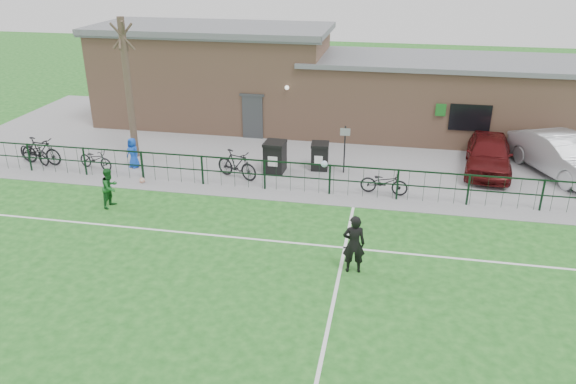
% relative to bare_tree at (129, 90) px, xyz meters
% --- Properties ---
extents(ground, '(90.00, 90.00, 0.00)m').
position_rel_bare_tree_xyz_m(ground, '(8.00, -10.50, -3.00)').
color(ground, '#1B5B1A').
rests_on(ground, ground).
extents(paving_strip, '(34.00, 13.00, 0.02)m').
position_rel_bare_tree_xyz_m(paving_strip, '(8.00, 3.00, -2.99)').
color(paving_strip, gray).
rests_on(paving_strip, ground).
extents(pitch_line_touch, '(28.00, 0.10, 0.01)m').
position_rel_bare_tree_xyz_m(pitch_line_touch, '(8.00, -2.70, -3.00)').
color(pitch_line_touch, white).
rests_on(pitch_line_touch, ground).
extents(pitch_line_mid, '(28.00, 0.10, 0.01)m').
position_rel_bare_tree_xyz_m(pitch_line_mid, '(8.00, -6.50, -3.00)').
color(pitch_line_mid, white).
rests_on(pitch_line_mid, ground).
extents(pitch_line_perp, '(0.10, 16.00, 0.01)m').
position_rel_bare_tree_xyz_m(pitch_line_perp, '(10.00, -10.50, -3.00)').
color(pitch_line_perp, white).
rests_on(pitch_line_perp, ground).
extents(perimeter_fence, '(28.00, 0.10, 1.20)m').
position_rel_bare_tree_xyz_m(perimeter_fence, '(8.00, -2.50, -2.40)').
color(perimeter_fence, black).
rests_on(perimeter_fence, ground).
extents(bare_tree, '(0.30, 0.30, 6.00)m').
position_rel_bare_tree_xyz_m(bare_tree, '(0.00, 0.00, 0.00)').
color(bare_tree, '#46352A').
rests_on(bare_tree, ground).
extents(wheelie_bin_left, '(0.83, 0.93, 1.20)m').
position_rel_bare_tree_xyz_m(wheelie_bin_left, '(6.50, -0.63, -2.38)').
color(wheelie_bin_left, black).
rests_on(wheelie_bin_left, paving_strip).
extents(wheelie_bin_right, '(0.75, 0.83, 1.04)m').
position_rel_bare_tree_xyz_m(wheelie_bin_right, '(8.27, 0.03, -2.46)').
color(wheelie_bin_right, black).
rests_on(wheelie_bin_right, paving_strip).
extents(sign_post, '(0.07, 0.07, 2.00)m').
position_rel_bare_tree_xyz_m(sign_post, '(9.31, -0.23, -1.98)').
color(sign_post, black).
rests_on(sign_post, paving_strip).
extents(car_maroon, '(2.30, 4.61, 1.51)m').
position_rel_bare_tree_xyz_m(car_maroon, '(15.13, 1.10, -2.23)').
color(car_maroon, '#490D0E').
rests_on(car_maroon, paving_strip).
extents(car_silver, '(3.71, 5.30, 1.66)m').
position_rel_bare_tree_xyz_m(car_silver, '(17.94, 1.25, -2.15)').
color(car_silver, '#A9ABB1').
rests_on(car_silver, paving_strip).
extents(bicycle_a, '(2.07, 1.36, 1.03)m').
position_rel_bare_tree_xyz_m(bicycle_a, '(-3.87, -1.64, -2.47)').
color(bicycle_a, black).
rests_on(bicycle_a, paving_strip).
extents(bicycle_b, '(2.02, 0.75, 1.19)m').
position_rel_bare_tree_xyz_m(bicycle_b, '(-3.47, -1.75, -2.39)').
color(bicycle_b, black).
rests_on(bicycle_b, paving_strip).
extents(bicycle_c, '(1.78, 1.00, 0.89)m').
position_rel_bare_tree_xyz_m(bicycle_c, '(-0.92, -1.81, -2.54)').
color(bicycle_c, black).
rests_on(bicycle_c, paving_strip).
extents(bicycle_d, '(1.99, 1.24, 1.16)m').
position_rel_bare_tree_xyz_m(bicycle_d, '(5.15, -1.64, -2.40)').
color(bicycle_d, black).
rests_on(bicycle_d, paving_strip).
extents(bicycle_e, '(1.83, 0.77, 0.93)m').
position_rel_bare_tree_xyz_m(bicycle_e, '(11.01, -2.09, -2.51)').
color(bicycle_e, black).
rests_on(bicycle_e, paving_strip).
extents(spectator_child, '(0.74, 0.62, 1.28)m').
position_rel_bare_tree_xyz_m(spectator_child, '(0.54, -1.31, -2.34)').
color(spectator_child, blue).
rests_on(spectator_child, paving_strip).
extents(goalkeeper_kick, '(1.78, 3.62, 2.10)m').
position_rel_bare_tree_xyz_m(goalkeeper_kick, '(10.33, -7.73, -2.09)').
color(goalkeeper_kick, black).
rests_on(goalkeeper_kick, ground).
extents(outfield_player, '(0.66, 0.79, 1.45)m').
position_rel_bare_tree_xyz_m(outfield_player, '(1.45, -5.06, -2.27)').
color(outfield_player, '#1A5C23').
rests_on(outfield_player, ground).
extents(ball_ground, '(0.23, 0.23, 0.23)m').
position_rel_bare_tree_xyz_m(ball_ground, '(1.59, -2.84, -2.89)').
color(ball_ground, silver).
rests_on(ball_ground, ground).
extents(clubhouse, '(24.25, 5.40, 4.96)m').
position_rel_bare_tree_xyz_m(clubhouse, '(7.12, 6.00, -0.78)').
color(clubhouse, '#AA7B5F').
rests_on(clubhouse, ground).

